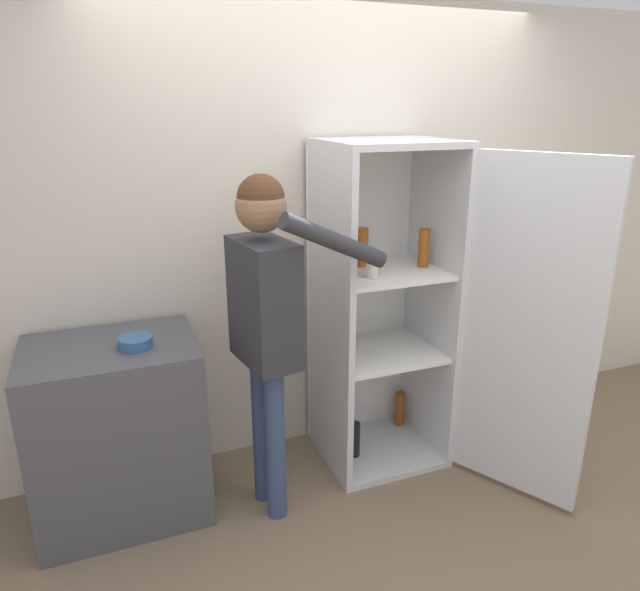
# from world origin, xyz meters

# --- Properties ---
(ground_plane) EXTENTS (12.00, 12.00, 0.00)m
(ground_plane) POSITION_xyz_m (0.00, 0.00, 0.00)
(ground_plane) COLOR #7A664C
(wall_back) EXTENTS (7.00, 0.06, 2.55)m
(wall_back) POSITION_xyz_m (0.00, 0.98, 1.27)
(wall_back) COLOR beige
(wall_back) RESTS_ON ground_plane
(refrigerator) EXTENTS (1.02, 1.20, 1.83)m
(refrigerator) POSITION_xyz_m (0.32, 0.54, 0.91)
(refrigerator) COLOR silver
(refrigerator) RESTS_ON ground_plane
(person) EXTENTS (0.69, 0.51, 1.71)m
(person) POSITION_xyz_m (-0.54, 0.39, 1.12)
(person) COLOR #384770
(person) RESTS_ON ground_plane
(counter) EXTENTS (0.80, 0.59, 0.92)m
(counter) POSITION_xyz_m (-1.24, 0.63, 0.46)
(counter) COLOR #4C4C51
(counter) RESTS_ON ground_plane
(bowl) EXTENTS (0.16, 0.16, 0.05)m
(bowl) POSITION_xyz_m (-1.12, 0.57, 0.94)
(bowl) COLOR #335B8E
(bowl) RESTS_ON counter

